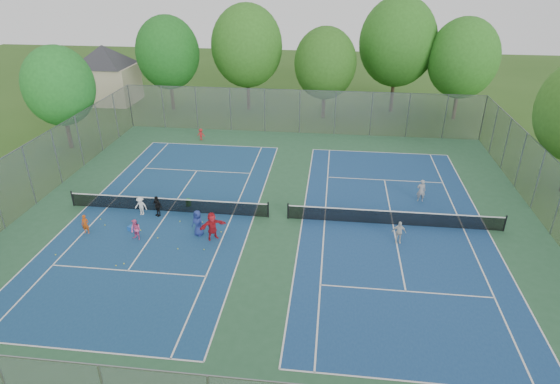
% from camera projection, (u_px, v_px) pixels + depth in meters
% --- Properties ---
extents(ground, '(120.00, 120.00, 0.00)m').
position_uv_depth(ground, '(278.00, 218.00, 28.97)').
color(ground, '#2C5119').
rests_on(ground, ground).
extents(court_pad, '(32.00, 32.00, 0.01)m').
position_uv_depth(court_pad, '(278.00, 218.00, 28.97)').
color(court_pad, '#2A5838').
rests_on(court_pad, ground).
extents(court_left, '(10.97, 23.77, 0.01)m').
position_uv_depth(court_left, '(169.00, 211.00, 29.71)').
color(court_left, navy).
rests_on(court_left, court_pad).
extents(court_right, '(10.97, 23.77, 0.01)m').
position_uv_depth(court_right, '(393.00, 224.00, 28.22)').
color(court_right, navy).
rests_on(court_right, court_pad).
extents(net_left, '(12.87, 0.10, 0.91)m').
position_uv_depth(net_left, '(168.00, 205.00, 29.52)').
color(net_left, black).
rests_on(net_left, ground).
extents(net_right, '(12.87, 0.10, 0.91)m').
position_uv_depth(net_right, '(394.00, 218.00, 28.03)').
color(net_right, black).
rests_on(net_right, ground).
extents(fence_north, '(32.00, 0.10, 4.00)m').
position_uv_depth(fence_north, '(300.00, 112.00, 42.30)').
color(fence_north, gray).
rests_on(fence_north, ground).
extents(fence_west, '(0.10, 32.00, 4.00)m').
position_uv_depth(fence_west, '(29.00, 176.00, 29.78)').
color(fence_west, gray).
rests_on(fence_west, ground).
extents(fence_east, '(0.10, 32.00, 4.00)m').
position_uv_depth(fence_east, '(559.00, 204.00, 26.38)').
color(fence_east, gray).
rests_on(fence_east, ground).
extents(house, '(11.03, 11.03, 7.30)m').
position_uv_depth(house, '(104.00, 64.00, 50.77)').
color(house, '#B7A88C').
rests_on(house, ground).
extents(tree_nw, '(6.40, 6.40, 9.58)m').
position_uv_depth(tree_nw, '(168.00, 53.00, 47.39)').
color(tree_nw, '#443326').
rests_on(tree_nw, ground).
extents(tree_nl, '(7.20, 7.20, 10.69)m').
position_uv_depth(tree_nl, '(247.00, 46.00, 47.14)').
color(tree_nl, '#443326').
rests_on(tree_nl, ground).
extents(tree_nc, '(6.00, 6.00, 8.85)m').
position_uv_depth(tree_nc, '(325.00, 63.00, 45.02)').
color(tree_nc, '#443326').
rests_on(tree_nc, ground).
extents(tree_nr, '(7.60, 7.60, 11.42)m').
position_uv_depth(tree_nr, '(398.00, 42.00, 46.21)').
color(tree_nr, '#443326').
rests_on(tree_nr, ground).
extents(tree_ne, '(6.60, 6.60, 9.77)m').
position_uv_depth(tree_ne, '(463.00, 58.00, 44.27)').
color(tree_ne, '#443326').
rests_on(tree_ne, ground).
extents(tree_side_w, '(5.60, 5.60, 8.47)m').
position_uv_depth(tree_side_w, '(59.00, 86.00, 37.55)').
color(tree_side_w, '#443326').
rests_on(tree_side_w, ground).
extents(ball_crate, '(0.43, 0.43, 0.29)m').
position_uv_depth(ball_crate, '(131.00, 228.00, 27.58)').
color(ball_crate, blue).
rests_on(ball_crate, ground).
extents(ball_hopper, '(0.31, 0.31, 0.49)m').
position_uv_depth(ball_hopper, '(188.00, 203.00, 30.26)').
color(ball_hopper, green).
rests_on(ball_hopper, ground).
extents(student_a, '(0.45, 0.32, 1.19)m').
position_uv_depth(student_a, '(85.00, 224.00, 27.09)').
color(student_a, '#C04912').
rests_on(student_a, ground).
extents(student_b, '(0.75, 0.67, 1.27)m').
position_uv_depth(student_b, '(136.00, 230.00, 26.46)').
color(student_b, '#ED5C9C').
rests_on(student_b, ground).
extents(student_c, '(0.84, 0.53, 1.23)m').
position_uv_depth(student_c, '(141.00, 206.00, 29.07)').
color(student_c, white).
rests_on(student_c, ground).
extents(student_d, '(0.85, 0.69, 1.35)m').
position_uv_depth(student_d, '(157.00, 206.00, 28.93)').
color(student_d, black).
rests_on(student_d, ground).
extents(student_e, '(0.90, 0.75, 1.58)m').
position_uv_depth(student_e, '(198.00, 223.00, 26.85)').
color(student_e, navy).
rests_on(student_e, ground).
extents(student_f, '(1.56, 1.30, 1.68)m').
position_uv_depth(student_f, '(212.00, 226.00, 26.45)').
color(student_f, red).
rests_on(student_f, ground).
extents(child_far_baseline, '(0.70, 0.42, 1.05)m').
position_uv_depth(child_far_baseline, '(201.00, 134.00, 41.25)').
color(child_far_baseline, red).
rests_on(child_far_baseline, ground).
extents(instructor, '(0.57, 0.38, 1.57)m').
position_uv_depth(instructor, '(421.00, 191.00, 30.62)').
color(instructor, '#9B9B9E').
rests_on(instructor, ground).
extents(teen_court_b, '(0.80, 0.35, 1.35)m').
position_uv_depth(teen_court_b, '(399.00, 232.00, 26.16)').
color(teen_court_b, silver).
rests_on(teen_court_b, ground).
extents(tennis_ball_0, '(0.07, 0.07, 0.07)m').
position_uv_depth(tennis_ball_0, '(221.00, 232.00, 27.40)').
color(tennis_ball_0, yellow).
rests_on(tennis_ball_0, ground).
extents(tennis_ball_1, '(0.07, 0.07, 0.07)m').
position_uv_depth(tennis_ball_1, '(204.00, 250.00, 25.73)').
color(tennis_ball_1, '#B3CA2F').
rests_on(tennis_ball_1, ground).
extents(tennis_ball_2, '(0.07, 0.07, 0.07)m').
position_uv_depth(tennis_ball_2, '(100.00, 219.00, 28.74)').
color(tennis_ball_2, '#B9D431').
rests_on(tennis_ball_2, ground).
extents(tennis_ball_3, '(0.07, 0.07, 0.07)m').
position_uv_depth(tennis_ball_3, '(141.00, 230.00, 27.57)').
color(tennis_ball_3, '#CCDC33').
rests_on(tennis_ball_3, ground).
extents(tennis_ball_4, '(0.07, 0.07, 0.07)m').
position_uv_depth(tennis_ball_4, '(202.00, 222.00, 28.40)').
color(tennis_ball_4, '#D7F238').
rests_on(tennis_ball_4, ground).
extents(tennis_ball_5, '(0.07, 0.07, 0.07)m').
position_uv_depth(tennis_ball_5, '(180.00, 222.00, 28.50)').
color(tennis_ball_5, '#CCF438').
rests_on(tennis_ball_5, ground).
extents(tennis_ball_6, '(0.07, 0.07, 0.07)m').
position_uv_depth(tennis_ball_6, '(178.00, 249.00, 25.79)').
color(tennis_ball_6, '#B4D932').
rests_on(tennis_ball_6, ground).
extents(tennis_ball_7, '(0.07, 0.07, 0.07)m').
position_uv_depth(tennis_ball_7, '(56.00, 255.00, 25.27)').
color(tennis_ball_7, yellow).
rests_on(tennis_ball_7, ground).
extents(tennis_ball_8, '(0.07, 0.07, 0.07)m').
position_uv_depth(tennis_ball_8, '(116.00, 266.00, 24.38)').
color(tennis_ball_8, gold).
rests_on(tennis_ball_8, ground).
extents(tennis_ball_9, '(0.07, 0.07, 0.07)m').
position_uv_depth(tennis_ball_9, '(105.00, 225.00, 28.09)').
color(tennis_ball_9, '#A9C22D').
rests_on(tennis_ball_9, ground).
extents(tennis_ball_10, '(0.07, 0.07, 0.07)m').
position_uv_depth(tennis_ball_10, '(158.00, 238.00, 26.80)').
color(tennis_ball_10, '#BBCB2F').
rests_on(tennis_ball_10, ground).
extents(tennis_ball_11, '(0.07, 0.07, 0.07)m').
position_uv_depth(tennis_ball_11, '(124.00, 264.00, 24.53)').
color(tennis_ball_11, '#D0DB33').
rests_on(tennis_ball_11, ground).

